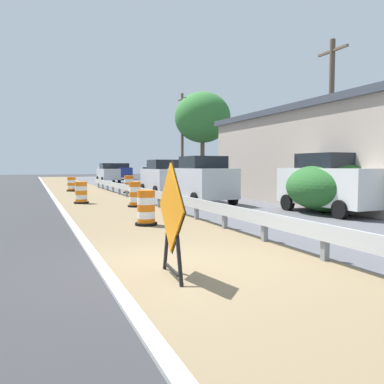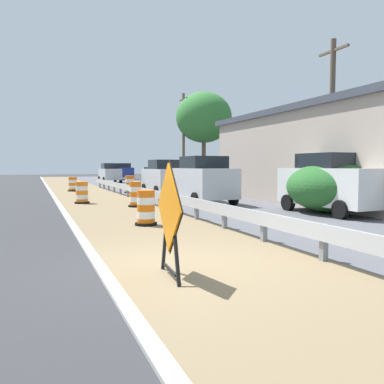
{
  "view_description": "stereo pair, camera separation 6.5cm",
  "coord_description": "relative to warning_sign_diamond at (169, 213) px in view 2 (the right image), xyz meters",
  "views": [
    {
      "loc": [
        -2.38,
        -6.27,
        1.78
      ],
      "look_at": [
        2.47,
        5.45,
        0.92
      ],
      "focal_mm": 36.32,
      "sensor_mm": 36.0,
      "label": 1
    },
    {
      "loc": [
        -2.32,
        -6.3,
        1.78
      ],
      "look_at": [
        2.47,
        5.45,
        0.92
      ],
      "focal_mm": 36.32,
      "sensor_mm": 36.0,
      "label": 2
    }
  ],
  "objects": [
    {
      "name": "ground_plane",
      "position": [
        0.35,
        0.52,
        -1.03
      ],
      "size": [
        160.0,
        160.0,
        0.0
      ],
      "primitive_type": "plane",
      "color": "#333335"
    },
    {
      "name": "median_dirt_strip",
      "position": [
        1.17,
        0.52,
        -1.03
      ],
      "size": [
        4.04,
        120.0,
        0.01
      ],
      "primitive_type": "cube",
      "color": "#7F6B4C",
      "rests_on": "ground"
    },
    {
      "name": "curb_near_edge",
      "position": [
        -0.95,
        0.52,
        -1.03
      ],
      "size": [
        0.2,
        120.0,
        0.11
      ],
      "primitive_type": "cube",
      "color": "#ADADA8",
      "rests_on": "ground"
    },
    {
      "name": "guardrail_median",
      "position": [
        2.95,
        1.97,
        -0.51
      ],
      "size": [
        0.18,
        50.94,
        0.71
      ],
      "color": "#ADB2B7",
      "rests_on": "ground"
    },
    {
      "name": "warning_sign_diamond",
      "position": [
        0.0,
        0.0,
        0.0
      ],
      "size": [
        0.16,
        1.49,
        1.87
      ],
      "rotation": [
        0.0,
        0.0,
        3.06
      ],
      "color": "black",
      "rests_on": "ground"
    },
    {
      "name": "traffic_barrel_nearest",
      "position": [
        1.12,
        5.45,
        -0.56
      ],
      "size": [
        0.67,
        0.67,
        1.05
      ],
      "color": "orange",
      "rests_on": "ground"
    },
    {
      "name": "traffic_barrel_close",
      "position": [
        2.1,
        10.69,
        -0.54
      ],
      "size": [
        0.63,
        0.63,
        1.09
      ],
      "color": "orange",
      "rests_on": "ground"
    },
    {
      "name": "traffic_barrel_mid",
      "position": [
        0.13,
        13.17,
        -0.56
      ],
      "size": [
        0.7,
        0.7,
        1.04
      ],
      "color": "orange",
      "rests_on": "ground"
    },
    {
      "name": "traffic_barrel_far",
      "position": [
        0.55,
        22.56,
        -0.58
      ],
      "size": [
        0.71,
        0.71,
        1.0
      ],
      "color": "orange",
      "rests_on": "ground"
    },
    {
      "name": "traffic_barrel_farther",
      "position": [
        3.88,
        19.33,
        -0.51
      ],
      "size": [
        0.75,
        0.75,
        1.15
      ],
      "color": "orange",
      "rests_on": "ground"
    },
    {
      "name": "car_lead_near_lane",
      "position": [
        5.39,
        10.97,
        0.08
      ],
      "size": [
        2.15,
        4.15,
        2.22
      ],
      "rotation": [
        0.0,
        0.0,
        1.59
      ],
      "color": "silver",
      "rests_on": "ground"
    },
    {
      "name": "car_trailing_near_lane",
      "position": [
        8.42,
        27.07,
        0.08
      ],
      "size": [
        2.0,
        4.44,
        2.22
      ],
      "rotation": [
        0.0,
        0.0,
        -1.56
      ],
      "color": "black",
      "rests_on": "ground"
    },
    {
      "name": "car_lead_far_lane",
      "position": [
        5.62,
        36.24,
        -0.01
      ],
      "size": [
        2.01,
        4.36,
        2.04
      ],
      "rotation": [
        0.0,
        0.0,
        1.58
      ],
      "color": "silver",
      "rests_on": "ground"
    },
    {
      "name": "car_mid_far_lane",
      "position": [
        8.46,
        53.05,
        0.06
      ],
      "size": [
        2.08,
        4.22,
        2.19
      ],
      "rotation": [
        0.0,
        0.0,
        -1.57
      ],
      "color": "silver",
      "rests_on": "ground"
    },
    {
      "name": "car_trailing_far_lane",
      "position": [
        5.51,
        17.05,
        0.04
      ],
      "size": [
        2.05,
        4.24,
        2.15
      ],
      "rotation": [
        0.0,
        0.0,
        1.56
      ],
      "color": "silver",
      "rests_on": "ground"
    },
    {
      "name": "car_distant_a",
      "position": [
        8.95,
        45.12,
        0.03
      ],
      "size": [
        2.18,
        4.42,
        2.13
      ],
      "rotation": [
        0.0,
        0.0,
        -1.56
      ],
      "color": "navy",
      "rests_on": "ground"
    },
    {
      "name": "car_distant_c",
      "position": [
        8.39,
        5.7,
        0.09
      ],
      "size": [
        2.23,
        4.26,
        2.25
      ],
      "rotation": [
        0.0,
        0.0,
        -1.54
      ],
      "color": "silver",
      "rests_on": "ground"
    },
    {
      "name": "roadside_shop_near",
      "position": [
        13.09,
        9.5,
        1.24
      ],
      "size": [
        9.07,
        13.39,
        4.53
      ],
      "color": "#AD9E8E",
      "rests_on": "ground"
    },
    {
      "name": "utility_pole_near",
      "position": [
        10.48,
        8.12,
        2.81
      ],
      "size": [
        0.24,
        1.8,
        7.38
      ],
      "color": "brown",
      "rests_on": "ground"
    },
    {
      "name": "utility_pole_mid",
      "position": [
        10.35,
        26.38,
        3.18
      ],
      "size": [
        0.24,
        1.8,
        8.12
      ],
      "color": "brown",
      "rests_on": "ground"
    },
    {
      "name": "bush_roadside",
      "position": [
        8.57,
        5.8,
        -0.05
      ],
      "size": [
        3.51,
        3.51,
        1.97
      ],
      "primitive_type": "ellipsoid",
      "color": "#286028",
      "rests_on": "ground"
    },
    {
      "name": "tree_roadside",
      "position": [
        12.05,
        25.81,
        4.99
      ],
      "size": [
        4.92,
        4.92,
        8.26
      ],
      "color": "brown",
      "rests_on": "ground"
    }
  ]
}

